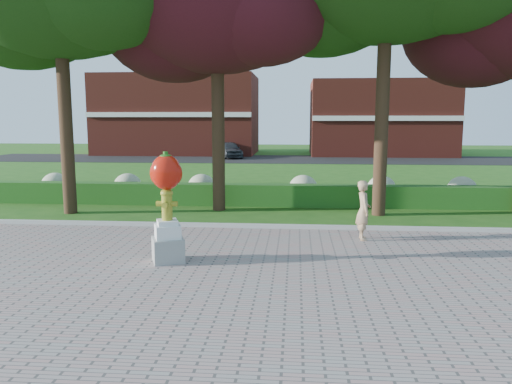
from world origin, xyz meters
TOP-DOWN VIEW (x-y plane):
  - ground at (0.00, 0.00)m, footprint 100.00×100.00m
  - walkway at (0.00, -4.00)m, footprint 40.00×14.00m
  - curb at (0.00, 3.00)m, footprint 40.00×0.18m
  - lawn_hedge at (0.00, 7.00)m, footprint 24.00×0.70m
  - hydrangea_row at (0.57, 8.00)m, footprint 20.10×1.10m
  - street at (0.00, 28.00)m, footprint 50.00×8.00m
  - building_left at (-10.00, 34.00)m, footprint 14.00×8.00m
  - building_right at (8.00, 34.00)m, footprint 12.00×8.00m
  - hydrant_sculpture at (-2.13, -0.60)m, footprint 0.87×0.87m
  - woman at (2.50, 1.82)m, footprint 0.41×0.60m
  - parked_car at (-4.71, 28.91)m, footprint 2.89×4.26m

SIDE VIEW (x-z plane):
  - ground at x=0.00m, z-range 0.00..0.00m
  - street at x=0.00m, z-range 0.00..0.02m
  - walkway at x=0.00m, z-range 0.00..0.04m
  - curb at x=0.00m, z-range 0.00..0.15m
  - lawn_hedge at x=0.00m, z-range 0.00..0.80m
  - hydrangea_row at x=0.57m, z-range 0.06..1.04m
  - parked_car at x=-4.71m, z-range 0.02..1.37m
  - woman at x=2.50m, z-range 0.04..1.62m
  - hydrant_sculpture at x=-2.13m, z-range 0.11..2.58m
  - building_right at x=8.00m, z-range 0.00..6.40m
  - building_left at x=-10.00m, z-range 0.00..7.00m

